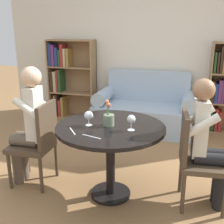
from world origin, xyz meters
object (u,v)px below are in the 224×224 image
wine_glass_left (89,116)px  wine_glass_right (131,120)px  person_left (29,124)px  bookshelf_left (67,78)px  person_right (208,142)px  flower_vase (109,117)px  chair_right (196,156)px  chair_left (38,140)px  couch (145,111)px

wine_glass_left → wine_glass_right: bearing=-1.9°
wine_glass_right → person_left: bearing=176.8°
bookshelf_left → person_right: 3.20m
person_right → flower_vase: bearing=90.1°
person_right → wine_glass_left: person_right is taller
chair_right → wine_glass_right: chair_right is taller
wine_glass_right → chair_right: bearing=14.2°
chair_left → wine_glass_right: (1.00, -0.07, 0.34)m
chair_left → person_right: size_ratio=0.74×
chair_right → couch: bearing=16.4°
chair_left → couch: bearing=155.9°
wine_glass_right → flower_vase: (-0.23, 0.06, -0.02)m
bookshelf_left → chair_left: size_ratio=1.57×
chair_right → person_right: size_ratio=0.74×
chair_right → person_right: person_right is taller
couch → bookshelf_left: (-1.49, 0.27, 0.41)m
chair_left → person_left: size_ratio=0.71×
couch → flower_vase: size_ratio=6.39×
person_right → flower_vase: (-0.90, -0.10, 0.18)m
person_right → wine_glass_right: person_right is taller
chair_right → wine_glass_left: size_ratio=6.43×
bookshelf_left → flower_vase: size_ratio=5.68×
chair_left → person_left: 0.20m
bookshelf_left → wine_glass_right: bookshelf_left is taller
couch → wine_glass_right: 2.11m
bookshelf_left → flower_vase: 2.69m
wine_glass_left → flower_vase: bearing=14.6°
chair_left → wine_glass_right: bearing=83.9°
person_left → wine_glass_right: bearing=84.5°
couch → chair_left: bearing=-111.9°
bookshelf_left → chair_left: bookshelf_left is taller
chair_left → bookshelf_left: bearing=-164.7°
person_right → chair_left: bearing=87.0°
chair_right → person_right: 0.17m
chair_left → flower_vase: 0.84m
person_right → wine_glass_left: 1.11m
person_left → couch: bearing=153.8°
couch → chair_right: 2.06m
couch → wine_glass_right: bearing=-84.1°
flower_vase → chair_right: bearing=6.0°
person_right → bookshelf_left: bearing=41.7°
bookshelf_left → chair_right: size_ratio=1.57×
chair_left → wine_glass_left: (0.59, -0.05, 0.34)m
chair_right → chair_left: bearing=86.5°
bookshelf_left → wine_glass_left: bookshelf_left is taller
couch → chair_right: couch is taller
couch → person_left: (-0.88, -1.97, 0.36)m
couch → person_right: person_right is taller
wine_glass_right → couch: bearing=95.9°
bookshelf_left → wine_glass_left: size_ratio=10.06×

